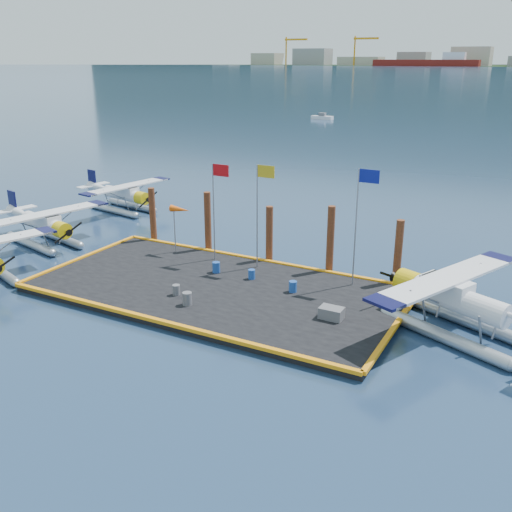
{
  "coord_description": "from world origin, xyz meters",
  "views": [
    {
      "loc": [
        15.65,
        -24.61,
        12.36
      ],
      "look_at": [
        1.39,
        2.0,
        1.8
      ],
      "focal_mm": 40.0,
      "sensor_mm": 36.0,
      "label": 1
    }
  ],
  "objects_px": {
    "piling_0": "(153,217)",
    "piling_4": "(398,255)",
    "piling_2": "(269,236)",
    "drum_3": "(176,290)",
    "flagpole_red": "(216,197)",
    "drum_2": "(293,287)",
    "windsock": "(180,211)",
    "seaplane_b": "(45,226)",
    "drum_1": "(187,299)",
    "crate": "(331,313)",
    "seaplane_c": "(125,196)",
    "drum_5": "(252,274)",
    "flagpole_blue": "(360,210)",
    "piling_1": "(208,224)",
    "flagpole_yellow": "(260,201)",
    "piling_3": "(330,242)",
    "seaplane_d": "(453,302)",
    "drum_0": "(216,267)"
  },
  "relations": [
    {
      "from": "crate",
      "to": "piling_2",
      "type": "xyz_separation_m",
      "value": [
        -6.53,
        6.21,
        1.22
      ]
    },
    {
      "from": "flagpole_yellow",
      "to": "drum_1",
      "type": "bearing_deg",
      "value": -96.29
    },
    {
      "from": "seaplane_b",
      "to": "flagpole_red",
      "type": "xyz_separation_m",
      "value": [
        12.61,
        2.11,
        3.01
      ]
    },
    {
      "from": "drum_5",
      "to": "piling_3",
      "type": "relative_size",
      "value": 0.13
    },
    {
      "from": "flagpole_blue",
      "to": "windsock",
      "type": "xyz_separation_m",
      "value": [
        -11.72,
        0.0,
        -1.46
      ]
    },
    {
      "from": "piling_1",
      "to": "piling_2",
      "type": "bearing_deg",
      "value": 0.0
    },
    {
      "from": "seaplane_b",
      "to": "piling_2",
      "type": "distance_m",
      "value": 15.85
    },
    {
      "from": "drum_3",
      "to": "piling_2",
      "type": "bearing_deg",
      "value": 76.44
    },
    {
      "from": "drum_5",
      "to": "flagpole_blue",
      "type": "bearing_deg",
      "value": 18.41
    },
    {
      "from": "drum_3",
      "to": "piling_1",
      "type": "relative_size",
      "value": 0.13
    },
    {
      "from": "drum_1",
      "to": "piling_2",
      "type": "relative_size",
      "value": 0.18
    },
    {
      "from": "seaplane_d",
      "to": "drum_2",
      "type": "relative_size",
      "value": 16.26
    },
    {
      "from": "drum_1",
      "to": "flagpole_blue",
      "type": "distance_m",
      "value": 10.2
    },
    {
      "from": "drum_5",
      "to": "piling_3",
      "type": "height_order",
      "value": "piling_3"
    },
    {
      "from": "drum_5",
      "to": "piling_2",
      "type": "bearing_deg",
      "value": 100.39
    },
    {
      "from": "drum_0",
      "to": "piling_2",
      "type": "distance_m",
      "value": 4.08
    },
    {
      "from": "flagpole_red",
      "to": "piling_1",
      "type": "height_order",
      "value": "flagpole_red"
    },
    {
      "from": "drum_3",
      "to": "piling_1",
      "type": "xyz_separation_m",
      "value": [
        -2.72,
        7.39,
        1.42
      ]
    },
    {
      "from": "seaplane_d",
      "to": "drum_2",
      "type": "height_order",
      "value": "seaplane_d"
    },
    {
      "from": "drum_2",
      "to": "windsock",
      "type": "distance_m",
      "value": 9.7
    },
    {
      "from": "crate",
      "to": "seaplane_c",
      "type": "bearing_deg",
      "value": 152.24
    },
    {
      "from": "seaplane_d",
      "to": "drum_5",
      "type": "relative_size",
      "value": 17.65
    },
    {
      "from": "flagpole_yellow",
      "to": "piling_3",
      "type": "height_order",
      "value": "flagpole_yellow"
    },
    {
      "from": "seaplane_b",
      "to": "piling_3",
      "type": "distance_m",
      "value": 19.77
    },
    {
      "from": "drum_2",
      "to": "flagpole_red",
      "type": "distance_m",
      "value": 7.71
    },
    {
      "from": "piling_4",
      "to": "piling_0",
      "type": "bearing_deg",
      "value": 180.0
    },
    {
      "from": "drum_2",
      "to": "flagpole_blue",
      "type": "relative_size",
      "value": 0.09
    },
    {
      "from": "drum_1",
      "to": "flagpole_red",
      "type": "relative_size",
      "value": 0.11
    },
    {
      "from": "flagpole_red",
      "to": "seaplane_b",
      "type": "bearing_deg",
      "value": -170.48
    },
    {
      "from": "flagpole_yellow",
      "to": "piling_1",
      "type": "relative_size",
      "value": 1.48
    },
    {
      "from": "drum_5",
      "to": "piling_2",
      "type": "distance_m",
      "value": 3.72
    },
    {
      "from": "seaplane_b",
      "to": "piling_2",
      "type": "xyz_separation_m",
      "value": [
        15.4,
        3.71,
        0.52
      ]
    },
    {
      "from": "flagpole_yellow",
      "to": "piling_2",
      "type": "xyz_separation_m",
      "value": [
        -0.2,
        1.6,
        -2.61
      ]
    },
    {
      "from": "flagpole_blue",
      "to": "piling_1",
      "type": "bearing_deg",
      "value": 171.49
    },
    {
      "from": "flagpole_blue",
      "to": "piling_0",
      "type": "distance_m",
      "value": 15.51
    },
    {
      "from": "drum_5",
      "to": "seaplane_b",
      "type": "bearing_deg",
      "value": -179.06
    },
    {
      "from": "flagpole_red",
      "to": "piling_4",
      "type": "bearing_deg",
      "value": 8.43
    },
    {
      "from": "drum_5",
      "to": "flagpole_red",
      "type": "height_order",
      "value": "flagpole_red"
    },
    {
      "from": "drum_2",
      "to": "piling_3",
      "type": "xyz_separation_m",
      "value": [
        0.5,
        4.08,
        1.45
      ]
    },
    {
      "from": "drum_1",
      "to": "drum_3",
      "type": "bearing_deg",
      "value": 147.67
    },
    {
      "from": "drum_0",
      "to": "piling_2",
      "type": "bearing_deg",
      "value": 64.19
    },
    {
      "from": "piling_2",
      "to": "drum_3",
      "type": "bearing_deg",
      "value": -103.56
    },
    {
      "from": "seaplane_b",
      "to": "piling_2",
      "type": "relative_size",
      "value": 2.36
    },
    {
      "from": "drum_1",
      "to": "seaplane_c",
      "type": "bearing_deg",
      "value": 138.68
    },
    {
      "from": "flagpole_red",
      "to": "seaplane_d",
      "type": "bearing_deg",
      "value": -10.0
    },
    {
      "from": "seaplane_d",
      "to": "crate",
      "type": "bearing_deg",
      "value": 134.87
    },
    {
      "from": "piling_1",
      "to": "seaplane_d",
      "type": "bearing_deg",
      "value": -14.38
    },
    {
      "from": "seaplane_d",
      "to": "piling_2",
      "type": "distance_m",
      "value": 12.45
    },
    {
      "from": "piling_0",
      "to": "piling_4",
      "type": "height_order",
      "value": "same"
    },
    {
      "from": "drum_0",
      "to": "drum_3",
      "type": "distance_m",
      "value": 3.87
    }
  ]
}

